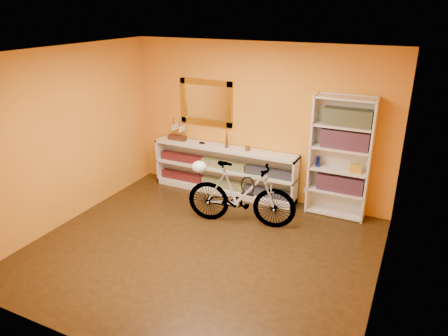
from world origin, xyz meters
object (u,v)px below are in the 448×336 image
at_px(bookcase, 340,158).
at_px(bicycle, 241,194).
at_px(console_unit, 224,170).
at_px(helmet, 199,167).

bearing_deg(bookcase, bicycle, -142.36).
xyz_separation_m(console_unit, bookcase, (1.94, 0.03, 0.52)).
bearing_deg(bicycle, bookcase, -63.72).
relative_size(bicycle, helmet, 7.38).
xyz_separation_m(bookcase, bicycle, (-1.22, -0.94, -0.46)).
bearing_deg(bicycle, helmet, 90.00).
relative_size(console_unit, bicycle, 1.55).
relative_size(bookcase, bicycle, 1.13).
distance_m(bicycle, helmet, 0.74).
xyz_separation_m(console_unit, bicycle, (0.72, -0.92, 0.07)).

